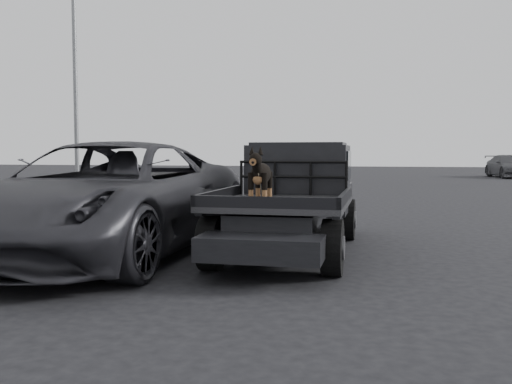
% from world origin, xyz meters
% --- Properties ---
extents(ground, '(120.00, 120.00, 0.00)m').
position_xyz_m(ground, '(0.00, 0.00, 0.00)').
color(ground, black).
rests_on(ground, ground).
extents(flatbed_ute, '(2.00, 5.40, 0.92)m').
position_xyz_m(flatbed_ute, '(-0.17, 2.44, 0.46)').
color(flatbed_ute, black).
rests_on(flatbed_ute, ground).
extents(ute_cab, '(1.72, 1.30, 0.88)m').
position_xyz_m(ute_cab, '(-0.17, 3.39, 1.36)').
color(ute_cab, black).
rests_on(ute_cab, flatbed_ute).
extents(headache_rack, '(1.80, 0.08, 0.55)m').
position_xyz_m(headache_rack, '(-0.17, 2.64, 1.20)').
color(headache_rack, black).
rests_on(headache_rack, flatbed_ute).
extents(dog, '(0.32, 0.60, 0.74)m').
position_xyz_m(dog, '(-0.27, 0.59, 1.29)').
color(dog, black).
rests_on(dog, flatbed_ute).
extents(parked_suv, '(3.03, 6.53, 1.81)m').
position_xyz_m(parked_suv, '(-2.98, 1.60, 0.91)').
color(parked_suv, '#2E2D33').
rests_on(parked_suv, ground).
extents(distant_car_b, '(2.64, 5.24, 1.46)m').
position_xyz_m(distant_car_b, '(9.26, 32.69, 0.73)').
color(distant_car_b, '#48484C').
rests_on(distant_car_b, ground).
extents(floodlight_near, '(1.08, 0.28, 13.45)m').
position_xyz_m(floodlight_near, '(-11.49, 15.42, 7.32)').
color(floodlight_near, slate).
rests_on(floodlight_near, ground).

